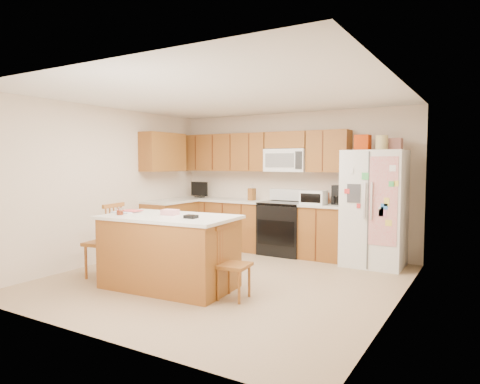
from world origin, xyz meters
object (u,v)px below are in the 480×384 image
Objects in this scene: refrigerator at (374,207)px; windsor_chair_left at (105,242)px; windsor_chair_right at (232,264)px; stove at (284,227)px; windsor_chair_back at (208,246)px; island at (169,251)px.

windsor_chair_left is at bearing -139.64° from refrigerator.
stove is at bearing 101.46° from windsor_chair_right.
stove reaches higher than windsor_chair_right.
windsor_chair_right is (0.82, -0.67, -0.02)m from windsor_chair_back.
windsor_chair_right is (2.02, 0.10, -0.09)m from windsor_chair_left.
windsor_chair_left reaches higher than island.
island is at bearing -99.48° from windsor_chair_back.
island is at bearing 4.17° from windsor_chair_left.
stove is 1.08× the size of windsor_chair_left.
windsor_chair_back is (-1.87, -1.84, -0.49)m from refrigerator.
island is 1.95× the size of windsor_chair_back.
windsor_chair_left is 1.21× the size of windsor_chair_right.
windsor_chair_right is at bearing -39.41° from windsor_chair_back.
island reaches higher than windsor_chair_back.
island is 2.05× the size of windsor_chair_right.
windsor_chair_left is (-1.09, -0.08, 0.02)m from island.
windsor_chair_back is 1.06m from windsor_chair_right.
island is 0.94m from windsor_chair_right.
island is 1.70× the size of windsor_chair_left.
refrigerator is 1.95× the size of windsor_chair_left.
refrigerator is 3.25m from island.
stove is at bearing 80.93° from island.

